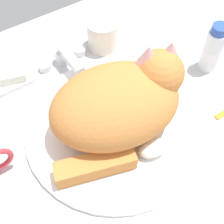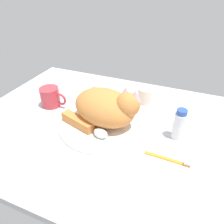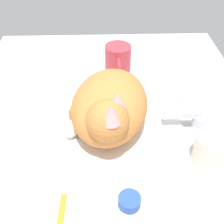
{
  "view_description": "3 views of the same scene",
  "coord_description": "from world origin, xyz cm",
  "views": [
    {
      "loc": [
        -18.74,
        -27.6,
        53.35
      ],
      "look_at": [
        -1.24,
        -0.86,
        7.62
      ],
      "focal_mm": 48.61,
      "sensor_mm": 36.0,
      "label": 1
    },
    {
      "loc": [
        27.76,
        -60.65,
        51.17
      ],
      "look_at": [
        2.44,
        1.74,
        5.09
      ],
      "focal_mm": 33.27,
      "sensor_mm": 36.0,
      "label": 2
    },
    {
      "loc": [
        52.4,
        -1.19,
        50.51
      ],
      "look_at": [
        2.26,
        0.47,
        7.67
      ],
      "focal_mm": 45.45,
      "sensor_mm": 36.0,
      "label": 3
    }
  ],
  "objects": [
    {
      "name": "ground_plane",
      "position": [
        0.0,
        0.0,
        -1.5
      ],
      "size": [
        110.0,
        82.5,
        3.0
      ],
      "primitive_type": "cube",
      "color": "silver"
    },
    {
      "name": "sink_basin",
      "position": [
        0.0,
        0.0,
        0.56
      ],
      "size": [
        36.8,
        36.8,
        1.11
      ],
      "primitive_type": "cylinder",
      "color": "white",
      "rests_on": "ground_plane"
    },
    {
      "name": "faucet",
      "position": [
        0.0,
        21.09,
        2.59
      ],
      "size": [
        12.41,
        11.25,
        5.77
      ],
      "color": "silver",
      "rests_on": "ground_plane"
    },
    {
      "name": "cat",
      "position": [
        1.11,
        -0.33,
        8.22
      ],
      "size": [
        30.97,
        23.02,
        16.37
      ],
      "color": "#D17F3D",
      "rests_on": "sink_basin"
    },
    {
      "name": "coffee_mug",
      "position": [
        -27.86,
        3.4,
        4.37
      ],
      "size": [
        12.51,
        8.36,
        8.74
      ],
      "color": "#C63842",
      "rests_on": "ground_plane"
    },
    {
      "name": "rinse_cup",
      "position": [
        11.0,
        22.02,
        3.68
      ],
      "size": [
        7.53,
        7.53,
        7.35
      ],
      "color": "silver",
      "rests_on": "ground_plane"
    },
    {
      "name": "soap_dish",
      "position": [
        -12.94,
        23.36,
        0.6
      ],
      "size": [
        9.0,
        6.4,
        1.2
      ],
      "primitive_type": "cube",
      "color": "white",
      "rests_on": "ground_plane"
    },
    {
      "name": "soap_bar",
      "position": [
        -12.94,
        23.36,
        2.29
      ],
      "size": [
        7.7,
        5.85,
        2.18
      ],
      "primitive_type": "cube",
      "rotation": [
        0.0,
        0.0,
        -0.3
      ],
      "color": "silver",
      "rests_on": "soap_dish"
    },
    {
      "name": "toothpaste_bottle",
      "position": [
        27.97,
        2.34,
        5.61
      ],
      "size": [
        4.33,
        4.33,
        12.11
      ],
      "color": "white",
      "rests_on": "ground_plane"
    },
    {
      "name": "toothbrush",
      "position": [
        27.59,
        -10.13,
        0.52
      ],
      "size": [
        14.96,
        1.79,
        1.6
      ],
      "color": "orange",
      "rests_on": "ground_plane"
    }
  ]
}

